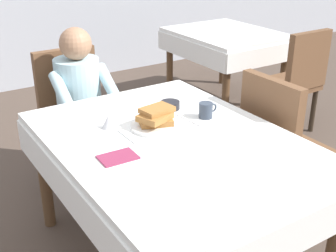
{
  "coord_description": "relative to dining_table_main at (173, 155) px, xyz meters",
  "views": [
    {
      "loc": [
        -1.1,
        -1.65,
        1.7
      ],
      "look_at": [
        0.0,
        0.05,
        0.79
      ],
      "focal_mm": 47.49,
      "sensor_mm": 36.0,
      "label": 1
    }
  ],
  "objects": [
    {
      "name": "spoon_near_edge",
      "position": [
        -0.0,
        -0.16,
        0.09
      ],
      "size": [
        0.15,
        0.02,
        0.0
      ],
      "primitive_type": "cube",
      "rotation": [
        0.0,
        0.0,
        0.04
      ],
      "color": "silver",
      "rests_on": "dining_table_main"
    },
    {
      "name": "breakfast_stack",
      "position": [
        0.0,
        0.17,
        0.15
      ],
      "size": [
        0.21,
        0.18,
        0.09
      ],
      "color": "#A36B33",
      "rests_on": "plate_breakfast"
    },
    {
      "name": "plate_breakfast",
      "position": [
        0.01,
        0.16,
        0.1
      ],
      "size": [
        0.28,
        0.28,
        0.02
      ],
      "primitive_type": "cylinder",
      "color": "white",
      "rests_on": "dining_table_main"
    },
    {
      "name": "background_table_far",
      "position": [
        1.81,
        1.76,
        -0.03
      ],
      "size": [
        0.92,
        1.12,
        0.74
      ],
      "color": "white",
      "rests_on": "ground"
    },
    {
      "name": "diner_person",
      "position": [
        -0.07,
        1.01,
        0.02
      ],
      "size": [
        0.4,
        0.43,
        1.12
      ],
      "rotation": [
        0.0,
        0.0,
        3.14
      ],
      "color": "silver",
      "rests_on": "ground"
    },
    {
      "name": "background_chair_empty",
      "position": [
        1.81,
        0.81,
        -0.12
      ],
      "size": [
        0.44,
        0.45,
        0.93
      ],
      "color": "brown",
      "rests_on": "ground"
    },
    {
      "name": "cup_coffee",
      "position": [
        0.3,
        0.13,
        0.13
      ],
      "size": [
        0.11,
        0.08,
        0.08
      ],
      "color": "#333D4C",
      "rests_on": "dining_table_main"
    },
    {
      "name": "syrup_pitcher",
      "position": [
        -0.21,
        0.29,
        0.13
      ],
      "size": [
        0.08,
        0.08,
        0.07
      ],
      "color": "silver",
      "rests_on": "dining_table_main"
    },
    {
      "name": "dining_table_main",
      "position": [
        0.0,
        0.0,
        0.0
      ],
      "size": [
        1.12,
        1.52,
        0.74
      ],
      "color": "white",
      "rests_on": "ground"
    },
    {
      "name": "chair_diner",
      "position": [
        -0.07,
        1.17,
        -0.12
      ],
      "size": [
        0.44,
        0.45,
        0.93
      ],
      "rotation": [
        0.0,
        0.0,
        3.14
      ],
      "color": "brown",
      "rests_on": "ground"
    },
    {
      "name": "chair_right_side",
      "position": [
        0.77,
        0.0,
        -0.12
      ],
      "size": [
        0.45,
        0.44,
        0.93
      ],
      "rotation": [
        0.0,
        0.0,
        -1.57
      ],
      "color": "brown",
      "rests_on": "ground"
    },
    {
      "name": "bowl_butter",
      "position": [
        0.21,
        0.34,
        0.11
      ],
      "size": [
        0.11,
        0.11,
        0.04
      ],
      "primitive_type": "cylinder",
      "color": "black",
      "rests_on": "dining_table_main"
    },
    {
      "name": "napkin_folded",
      "position": [
        -0.32,
        -0.03,
        0.09
      ],
      "size": [
        0.17,
        0.13,
        0.01
      ],
      "primitive_type": "cube",
      "rotation": [
        0.0,
        0.0,
        -0.04
      ],
      "color": "#8C2D4C",
      "rests_on": "dining_table_main"
    },
    {
      "name": "knife_right_of_plate",
      "position": [
        0.2,
        0.14,
        0.09
      ],
      "size": [
        0.03,
        0.2,
        0.0
      ],
      "primitive_type": "cube",
      "rotation": [
        0.0,
        0.0,
        1.66
      ],
      "color": "silver",
      "rests_on": "dining_table_main"
    },
    {
      "name": "fork_left_of_plate",
      "position": [
        -0.18,
        0.14,
        0.09
      ],
      "size": [
        0.02,
        0.18,
        0.0
      ],
      "primitive_type": "cube",
      "rotation": [
        0.0,
        0.0,
        1.58
      ],
      "color": "silver",
      "rests_on": "dining_table_main"
    }
  ]
}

